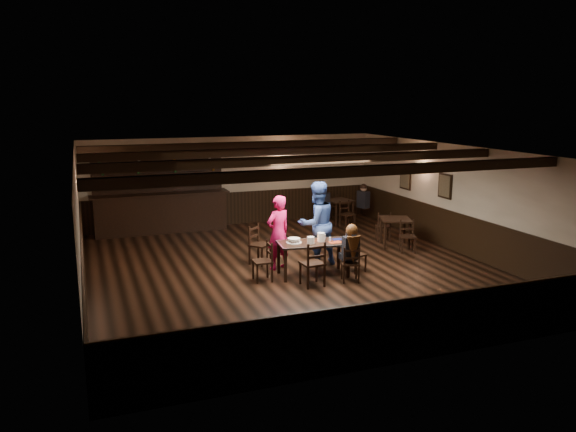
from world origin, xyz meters
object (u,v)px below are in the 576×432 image
object	(u,v)px
chair_near_right	(351,261)
chair_near_left	(314,261)
man_blue	(317,224)
bar_counter	(161,207)
dining_table	(313,246)
cake	(294,241)
woman_pink	(278,233)

from	to	relation	value
chair_near_right	chair_near_left	bearing A→B (deg)	179.39
man_blue	bar_counter	xyz separation A→B (m)	(-2.93, 4.65, -0.26)
dining_table	chair_near_right	distance (m)	0.94
chair_near_left	cake	distance (m)	0.87
dining_table	man_blue	size ratio (longest dim) A/B	0.81
cake	bar_counter	size ratio (longest dim) A/B	0.09
bar_counter	dining_table	bearing A→B (deg)	-64.65
man_blue	chair_near_right	bearing A→B (deg)	86.73
chair_near_left	chair_near_right	distance (m)	0.84
cake	bar_counter	world-z (taller)	bar_counter
dining_table	bar_counter	size ratio (longest dim) A/B	0.41
chair_near_left	bar_counter	size ratio (longest dim) A/B	0.24
chair_near_left	cake	xyz separation A→B (m)	(-0.13, 0.82, 0.24)
cake	man_blue	bearing A→B (deg)	37.71
dining_table	cake	world-z (taller)	cake
dining_table	chair_near_right	size ratio (longest dim) A/B	2.02
woman_pink	bar_counter	bearing A→B (deg)	-87.07
chair_near_right	bar_counter	xyz separation A→B (m)	(-3.11, 6.10, 0.26)
woman_pink	cake	distance (m)	0.64
man_blue	dining_table	bearing A→B (deg)	51.55
chair_near_right	woman_pink	xyz separation A→B (m)	(-1.12, 1.45, 0.39)
chair_near_left	bar_counter	world-z (taller)	bar_counter
bar_counter	chair_near_left	bearing A→B (deg)	-69.58
chair_near_right	bar_counter	bearing A→B (deg)	116.98
chair_near_right	man_blue	world-z (taller)	man_blue
dining_table	woman_pink	world-z (taller)	woman_pink
dining_table	bar_counter	world-z (taller)	bar_counter
cake	bar_counter	bearing A→B (deg)	112.03
dining_table	woman_pink	size ratio (longest dim) A/B	0.94
woman_pink	bar_counter	xyz separation A→B (m)	(-1.99, 4.65, -0.13)
chair_near_left	chair_near_right	size ratio (longest dim) A/B	1.21
chair_near_right	cake	distance (m)	1.32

